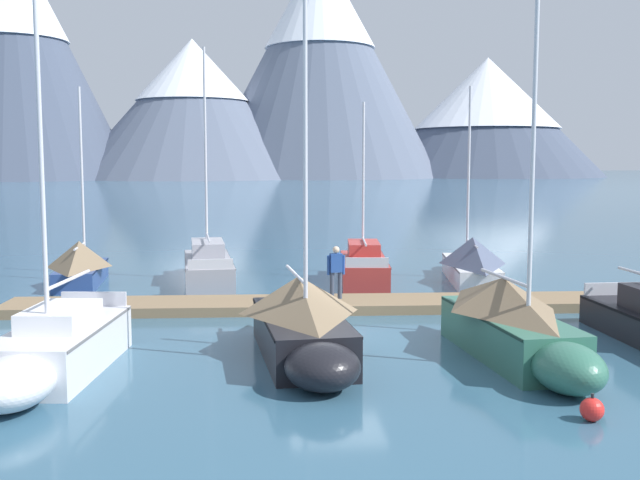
# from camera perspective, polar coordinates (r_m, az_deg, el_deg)

# --- Properties ---
(ground_plane) EXTENTS (700.00, 700.00, 0.00)m
(ground_plane) POSITION_cam_1_polar(r_m,az_deg,el_deg) (19.85, 1.28, -7.59)
(ground_plane) COLOR #335B75
(mountain_west_summit) EXTENTS (60.33, 60.33, 64.75)m
(mountain_west_summit) POSITION_cam_1_polar(r_m,az_deg,el_deg) (214.35, -22.48, 13.46)
(mountain_west_summit) COLOR #424C60
(mountain_west_summit) RESTS_ON ground
(mountain_central_massif) EXTENTS (66.56, 66.56, 37.93)m
(mountain_central_massif) POSITION_cam_1_polar(r_m,az_deg,el_deg) (210.61, -9.71, 10.10)
(mountain_central_massif) COLOR slate
(mountain_central_massif) RESTS_ON ground
(mountain_shoulder_ridge) EXTENTS (69.80, 69.80, 65.48)m
(mountain_shoulder_ridge) POSITION_cam_1_polar(r_m,az_deg,el_deg) (220.90, -0.00, 13.75)
(mountain_shoulder_ridge) COLOR slate
(mountain_shoulder_ridge) RESTS_ON ground
(mountain_east_summit) EXTENTS (70.94, 70.94, 36.20)m
(mountain_east_summit) POSITION_cam_1_polar(r_m,az_deg,el_deg) (237.56, 12.65, 9.48)
(mountain_east_summit) COLOR #424C60
(mountain_east_summit) RESTS_ON ground
(dock) EXTENTS (20.05, 2.60, 0.30)m
(dock) POSITION_cam_1_polar(r_m,az_deg,el_deg) (23.71, 0.35, -4.97)
(dock) COLOR #846B4C
(dock) RESTS_ON ground
(sailboat_nearest_berth) EXTENTS (2.00, 6.08, 7.52)m
(sailboat_nearest_berth) POSITION_cam_1_polar(r_m,az_deg,el_deg) (29.95, -17.77, -1.71)
(sailboat_nearest_berth) COLOR navy
(sailboat_nearest_berth) RESTS_ON ground
(sailboat_second_berth) EXTENTS (2.26, 6.18, 8.03)m
(sailboat_second_berth) POSITION_cam_1_polar(r_m,az_deg,el_deg) (17.21, -19.81, -7.95)
(sailboat_second_berth) COLOR silver
(sailboat_second_berth) RESTS_ON ground
(sailboat_mid_dock_port) EXTENTS (2.39, 7.02, 9.07)m
(sailboat_mid_dock_port) POSITION_cam_1_polar(r_m,az_deg,el_deg) (29.38, -8.59, -1.91)
(sailboat_mid_dock_port) COLOR #93939E
(sailboat_mid_dock_port) RESTS_ON ground
(sailboat_mid_dock_starboard) EXTENTS (2.50, 6.26, 8.78)m
(sailboat_mid_dock_starboard) POSITION_cam_1_polar(r_m,az_deg,el_deg) (17.71, -1.33, -6.31)
(sailboat_mid_dock_starboard) COLOR black
(sailboat_mid_dock_starboard) RESTS_ON ground
(sailboat_far_berth) EXTENTS (2.17, 6.52, 6.98)m
(sailboat_far_berth) POSITION_cam_1_polar(r_m,az_deg,el_deg) (29.40, 3.32, -1.91)
(sailboat_far_berth) COLOR #B2332D
(sailboat_far_berth) RESTS_ON ground
(sailboat_outer_slip) EXTENTS (2.26, 6.45, 8.54)m
(sailboat_outer_slip) POSITION_cam_1_polar(r_m,az_deg,el_deg) (18.13, 14.66, -6.24)
(sailboat_outer_slip) COLOR #336B56
(sailboat_outer_slip) RESTS_ON ground
(sailboat_end_of_dock) EXTENTS (2.44, 7.24, 7.62)m
(sailboat_end_of_dock) POSITION_cam_1_polar(r_m,az_deg,el_deg) (29.65, 11.41, -1.52)
(sailboat_end_of_dock) COLOR white
(sailboat_end_of_dock) RESTS_ON ground
(person_on_dock) EXTENTS (0.58, 0.28, 1.69)m
(person_on_dock) POSITION_cam_1_polar(r_m,az_deg,el_deg) (23.71, 1.23, -2.24)
(person_on_dock) COLOR #384256
(person_on_dock) RESTS_ON dock
(mooring_buoy_channel_marker) EXTENTS (0.43, 0.43, 0.51)m
(mooring_buoy_channel_marker) POSITION_cam_1_polar(r_m,az_deg,el_deg) (14.62, 20.11, -12.09)
(mooring_buoy_channel_marker) COLOR red
(mooring_buoy_channel_marker) RESTS_ON ground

